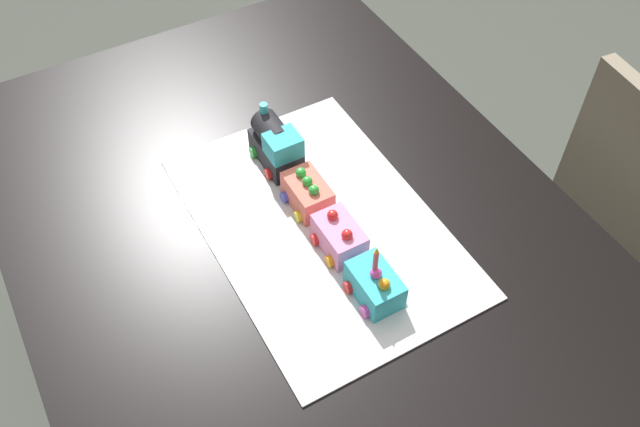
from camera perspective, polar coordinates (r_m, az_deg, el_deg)
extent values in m
plane|color=#474C44|center=(1.90, -1.44, -15.33)|extent=(8.00, 8.00, 0.00)
cube|color=black|center=(1.27, -2.07, -1.71)|extent=(1.40, 1.00, 0.03)
cube|color=black|center=(1.92, -22.71, -0.35)|extent=(0.07, 0.07, 0.71)
cube|color=black|center=(2.08, 0.66, 8.86)|extent=(0.07, 0.07, 0.71)
cube|color=gray|center=(1.59, 25.24, 2.19)|extent=(0.40, 0.07, 0.40)
cube|color=gray|center=(2.18, 25.17, 0.05)|extent=(0.04, 0.04, 0.42)
cube|color=gray|center=(1.88, 24.15, -10.51)|extent=(0.04, 0.04, 0.42)
cube|color=gray|center=(1.99, 18.14, -3.02)|extent=(0.04, 0.04, 0.42)
cube|color=silver|center=(1.27, 0.00, -0.93)|extent=(0.60, 0.40, 0.00)
cube|color=#232328|center=(1.36, -3.71, 5.20)|extent=(0.12, 0.06, 0.05)
cylinder|color=#232328|center=(1.34, -4.11, 6.95)|extent=(0.08, 0.05, 0.05)
cube|color=#38B7C6|center=(1.30, -3.13, 5.74)|extent=(0.06, 0.06, 0.04)
cylinder|color=#38B7C6|center=(1.34, -4.74, 8.65)|extent=(0.02, 0.02, 0.03)
sphere|color=#F4EFCC|center=(1.40, -5.01, 7.15)|extent=(0.02, 0.02, 0.02)
cylinder|color=green|center=(1.38, -5.67, 5.13)|extent=(0.02, 0.01, 0.02)
cylinder|color=red|center=(1.34, -4.39, 3.32)|extent=(0.02, 0.01, 0.02)
cylinder|color=#D84CB2|center=(1.40, -3.01, 6.17)|extent=(0.02, 0.01, 0.02)
cylinder|color=#D84CB2|center=(1.36, -1.66, 4.42)|extent=(0.02, 0.01, 0.02)
cube|color=#F27260|center=(1.27, -1.06, 1.69)|extent=(0.10, 0.06, 0.06)
cylinder|color=#4C59D8|center=(1.29, -3.03, 1.39)|extent=(0.02, 0.01, 0.02)
cylinder|color=yellow|center=(1.26, -1.88, -0.24)|extent=(0.02, 0.01, 0.02)
cylinder|color=#D84CB2|center=(1.32, -0.24, 2.56)|extent=(0.02, 0.01, 0.02)
cylinder|color=#4C59D8|center=(1.28, 0.95, 0.97)|extent=(0.02, 0.01, 0.02)
sphere|color=green|center=(1.25, -1.08, 2.72)|extent=(0.02, 0.02, 0.02)
sphere|color=green|center=(1.26, -1.62, 3.45)|extent=(0.02, 0.02, 0.02)
sphere|color=green|center=(1.23, -0.52, 1.97)|extent=(0.02, 0.02, 0.02)
cube|color=pink|center=(1.21, 1.63, -1.97)|extent=(0.10, 0.06, 0.06)
cylinder|color=red|center=(1.23, -0.49, -2.22)|extent=(0.02, 0.01, 0.02)
cylinder|color=orange|center=(1.20, 0.79, -4.04)|extent=(0.02, 0.01, 0.02)
cylinder|color=#4C59D8|center=(1.25, 2.40, -0.94)|extent=(0.02, 0.01, 0.02)
cylinder|color=#D84CB2|center=(1.22, 3.72, -2.69)|extent=(0.02, 0.01, 0.02)
sphere|color=red|center=(1.20, 1.06, -0.15)|extent=(0.02, 0.02, 0.02)
sphere|color=red|center=(1.17, 2.29, -1.79)|extent=(0.02, 0.02, 0.02)
cube|color=#38B7C6|center=(1.15, 4.62, -6.00)|extent=(0.10, 0.06, 0.06)
cylinder|color=red|center=(1.17, 2.34, -6.22)|extent=(0.02, 0.01, 0.02)
cylinder|color=#D84CB2|center=(1.14, 3.77, -8.22)|extent=(0.02, 0.01, 0.02)
cylinder|color=#4C59D8|center=(1.19, 5.32, -4.79)|extent=(0.02, 0.01, 0.02)
cylinder|color=orange|center=(1.17, 6.79, -6.70)|extent=(0.02, 0.01, 0.02)
sphere|color=orange|center=(1.11, 5.42, -5.96)|extent=(0.02, 0.02, 0.02)
sphere|color=#D84CB2|center=(1.12, 4.73, -5.04)|extent=(0.02, 0.02, 0.02)
cylinder|color=#F24C59|center=(1.10, 4.70, -3.94)|extent=(0.01, 0.01, 0.04)
cone|color=yellow|center=(1.08, 4.80, -3.09)|extent=(0.01, 0.01, 0.01)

